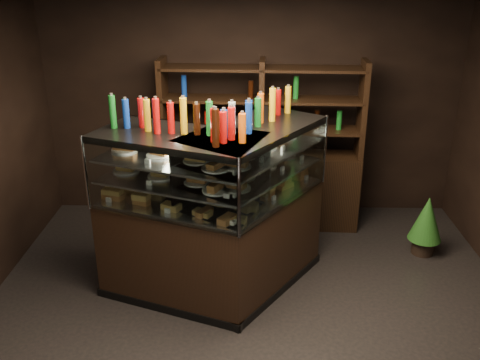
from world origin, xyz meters
TOP-DOWN VIEW (x-y plane):
  - ground at (0.00, 0.00)m, footprint 5.00×5.00m
  - room_shell at (0.00, 0.00)m, footprint 5.02×5.02m
  - display_case at (-0.32, 0.63)m, footprint 2.22×1.65m
  - food_display at (-0.32, 0.63)m, footprint 1.80×1.20m
  - bottles_top at (-0.32, 0.64)m, footprint 1.63×1.06m
  - potted_conifer at (1.90, 1.34)m, footprint 0.36×0.36m
  - back_shelving at (0.11, 2.05)m, footprint 2.33×0.52m

SIDE VIEW (x-z plane):
  - ground at x=0.00m, z-range 0.00..0.00m
  - potted_conifer at x=1.90m, z-range 0.05..0.82m
  - display_case at x=-0.32m, z-range -0.28..1.35m
  - back_shelving at x=0.11m, z-range -0.39..1.61m
  - food_display at x=-0.32m, z-range 0.99..1.48m
  - bottles_top at x=-0.32m, z-range 1.61..1.91m
  - room_shell at x=0.00m, z-range 0.44..3.45m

